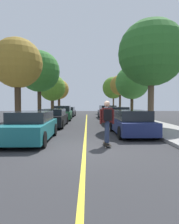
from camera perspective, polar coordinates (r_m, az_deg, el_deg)
ground at (r=7.67m, az=-1.41°, el=-10.32°), size 80.00×80.00×0.00m
center_line at (r=11.61m, az=-1.12°, el=-5.98°), size 0.12×39.20×0.01m
parked_car_left_nearest at (r=9.52m, az=-16.32°, el=-3.94°), size 1.98×4.39×1.33m
parked_car_left_near at (r=15.19m, az=-10.34°, el=-1.63°), size 1.94×4.64×1.30m
parked_car_left_far at (r=21.16m, az=-7.57°, el=-0.28°), size 1.97×4.59×1.48m
parked_car_left_farthest at (r=26.99m, az=-6.05°, el=0.11°), size 1.85×4.35×1.27m
parked_car_right_nearest at (r=11.05m, az=11.75°, el=-3.04°), size 1.96×4.26×1.34m
parked_car_right_near at (r=16.87m, az=7.46°, el=-1.01°), size 2.02×4.34×1.43m
parked_car_right_far at (r=23.85m, az=5.10°, el=0.04°), size 2.13×4.66×1.50m
street_tree_left_nearest at (r=14.82m, az=-19.85°, el=12.84°), size 3.38×3.38×6.01m
street_tree_left_near at (r=20.71m, az=-14.14°, el=11.12°), size 4.05×4.05×6.78m
street_tree_left_far at (r=27.72m, az=-10.54°, el=6.74°), size 3.56×3.56×5.50m
street_tree_left_farthest at (r=34.01m, az=-8.68°, el=6.34°), size 3.29×3.29×5.62m
street_tree_right_nearest at (r=15.46m, az=17.20°, el=15.70°), size 4.71×4.71×7.52m
street_tree_right_near at (r=21.06m, az=12.02°, el=8.16°), size 3.40×3.40×5.42m
street_tree_right_far at (r=28.44m, az=8.71°, el=7.51°), size 2.83×2.83×5.57m
street_tree_right_farthest at (r=35.53m, az=6.83°, el=6.85°), size 3.82×3.82×6.28m
skateboard at (r=8.09m, az=4.95°, el=-9.04°), size 0.26×0.85×0.10m
skateboarder at (r=7.92m, az=5.02°, el=-2.11°), size 0.58×0.70×1.70m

